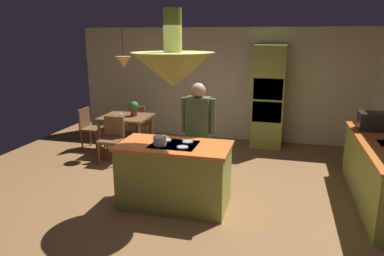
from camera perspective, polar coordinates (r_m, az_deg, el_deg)
name	(u,v)px	position (r m, az deg, el deg)	size (l,w,h in m)	color
ground	(179,198)	(5.48, -2.11, -11.14)	(8.16, 8.16, 0.00)	olive
wall_back	(221,84)	(8.37, 4.66, 6.96)	(6.80, 0.10, 2.55)	beige
kitchen_island	(174,175)	(5.12, -2.81, -7.44)	(1.57, 0.83, 0.93)	#939E42
counter_run_right	(381,173)	(5.83, 27.83, -6.35)	(0.73, 2.58, 0.91)	#939E42
oven_tower	(268,97)	(7.88, 12.03, 4.85)	(0.66, 0.62, 2.18)	#939E42
dining_table	(126,121)	(7.53, -10.42, 1.06)	(0.99, 0.84, 0.76)	brown
person_at_island	(198,129)	(5.54, 0.97, -0.17)	(0.53, 0.22, 1.68)	tan
range_hood	(173,68)	(4.77, -3.03, 9.57)	(1.10, 1.10, 1.00)	#939E42
pendant_light_over_table	(123,62)	(7.35, -10.86, 10.29)	(0.32, 0.32, 0.82)	#E0B266
chair_facing_island	(112,136)	(7.01, -12.56, -1.28)	(0.40, 0.40, 0.87)	brown
chair_by_back_wall	(139,121)	(8.13, -8.48, 1.09)	(0.40, 0.40, 0.87)	brown
chair_at_corner	(89,125)	(7.97, -16.07, 0.39)	(0.40, 0.40, 0.87)	brown
potted_plant_on_table	(134,108)	(7.48, -9.23, 3.21)	(0.20, 0.20, 0.30)	#99382D
cup_on_table	(121,116)	(7.32, -11.28, 1.88)	(0.07, 0.07, 0.09)	white
microwave_on_counter	(374,121)	(6.38, 26.97, 0.97)	(0.46, 0.36, 0.28)	#232326
cooking_pot_on_cooktop	(160,141)	(4.88, -5.14, -2.00)	(0.18, 0.18, 0.12)	#B2B2B7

